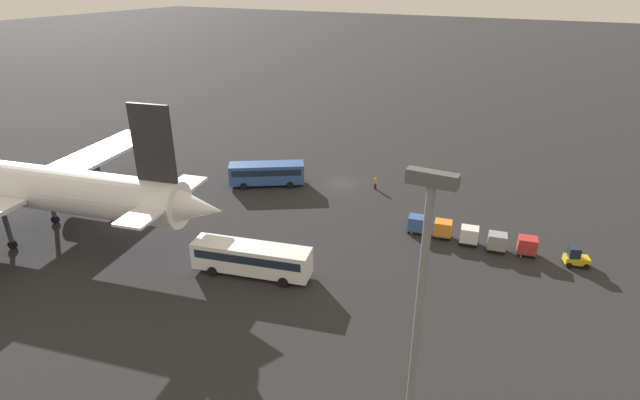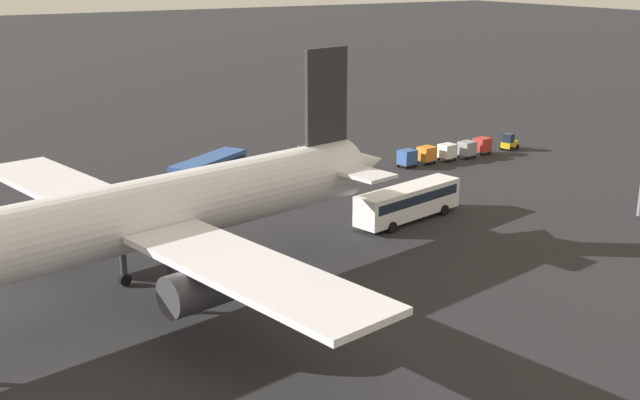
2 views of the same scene
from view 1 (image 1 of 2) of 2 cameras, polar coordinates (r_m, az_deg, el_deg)
name	(u,v)px [view 1 (image 1 of 2)]	position (r m, az deg, el deg)	size (l,w,h in m)	color
ground_plane	(342,183)	(71.83, 2.51, 1.93)	(600.00, 600.00, 0.00)	#232326
airplane	(11,184)	(65.25, -31.82, 1.56)	(52.02, 45.25, 16.54)	silver
shuttle_bus_near	(267,172)	(70.87, -6.11, 3.16)	(10.38, 7.91, 3.21)	#2D5199
shuttle_bus_far	(251,257)	(50.26, -7.85, -6.49)	(12.28, 5.22, 3.21)	white
baggage_tug	(576,257)	(58.02, 27.17, -5.83)	(2.68, 2.25, 2.10)	gold
worker_person	(375,183)	(69.97, 6.35, 1.93)	(0.38, 0.38, 1.74)	#1E1E2D
cargo_cart_red	(527,245)	(57.74, 22.60, -4.78)	(2.24, 1.98, 2.06)	#38383D
cargo_cart_grey	(497,241)	(57.35, 19.59, -4.47)	(2.24, 1.98, 2.06)	#38383D
cargo_cart_white	(469,235)	(57.78, 16.70, -3.82)	(2.24, 1.98, 2.06)	#38383D
cargo_cart_orange	(443,228)	(58.39, 13.87, -3.15)	(2.24, 1.98, 2.06)	#38383D
cargo_cart_blue	(417,223)	(58.86, 11.01, -2.63)	(2.24, 1.98, 2.06)	#38383D
light_pole	(422,284)	(30.19, 11.54, -9.37)	(2.80, 0.70, 18.15)	slate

